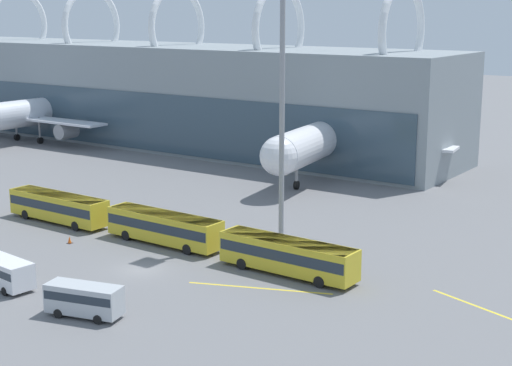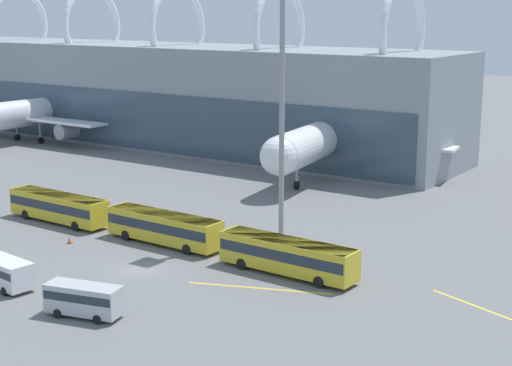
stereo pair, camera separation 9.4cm
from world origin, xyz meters
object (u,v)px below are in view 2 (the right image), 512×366
object	(u,v)px
shuttle_bus_2	(287,254)
airliner_at_gate_near	(24,113)
shuttle_bus_0	(59,206)
floodlight_mast	(282,47)
service_van_crossing	(84,298)
shuttle_bus_1	(164,226)
airliner_at_gate_far	(331,135)
service_van_foreground	(3,271)
traffic_cone_0	(69,240)

from	to	relation	value
shuttle_bus_2	airliner_at_gate_near	bearing A→B (deg)	157.64
shuttle_bus_0	floodlight_mast	distance (m)	29.45
service_van_crossing	shuttle_bus_1	bearing A→B (deg)	98.34
airliner_at_gate_near	shuttle_bus_0	size ratio (longest dim) A/B	2.90
airliner_at_gate_far	service_van_foreground	world-z (taller)	airliner_at_gate_far
shuttle_bus_0	shuttle_bus_1	world-z (taller)	same
shuttle_bus_1	service_van_crossing	size ratio (longest dim) A/B	2.10
shuttle_bus_1	floodlight_mast	world-z (taller)	floodlight_mast
shuttle_bus_0	service_van_foreground	xyz separation A→B (m)	(11.72, -16.14, -0.38)
service_van_foreground	shuttle_bus_1	bearing A→B (deg)	86.77
service_van_foreground	floodlight_mast	size ratio (longest dim) A/B	0.20
shuttle_bus_0	floodlight_mast	bearing A→B (deg)	21.47
traffic_cone_0	shuttle_bus_1	bearing A→B (deg)	33.14
airliner_at_gate_far	shuttle_bus_0	world-z (taller)	airliner_at_gate_far
floodlight_mast	service_van_foreground	bearing A→B (deg)	-113.62
shuttle_bus_0	floodlight_mast	xyz separation A→B (m)	(22.54, 8.59, 16.90)
shuttle_bus_2	floodlight_mast	world-z (taller)	floodlight_mast
service_van_foreground	airliner_at_gate_near	bearing A→B (deg)	145.71
airliner_at_gate_far	traffic_cone_0	size ratio (longest dim) A/B	54.90
airliner_at_gate_far	traffic_cone_0	world-z (taller)	airliner_at_gate_far
shuttle_bus_0	service_van_foreground	world-z (taller)	shuttle_bus_0
service_van_crossing	floodlight_mast	distance (m)	30.68
shuttle_bus_1	shuttle_bus_2	world-z (taller)	same
shuttle_bus_0	traffic_cone_0	world-z (taller)	shuttle_bus_0
shuttle_bus_2	shuttle_bus_1	bearing A→B (deg)	178.47
airliner_at_gate_far	service_van_foreground	distance (m)	55.92
floodlight_mast	airliner_at_gate_far	bearing A→B (deg)	111.01
airliner_at_gate_far	service_van_crossing	size ratio (longest dim) A/B	6.36
shuttle_bus_2	service_van_crossing	xyz separation A→B (m)	(-7.24, -16.45, -0.37)
floodlight_mast	traffic_cone_0	bearing A→B (deg)	-139.99
shuttle_bus_2	airliner_at_gate_far	bearing A→B (deg)	115.88
service_van_foreground	floodlight_mast	world-z (taller)	floodlight_mast
airliner_at_gate_near	service_van_crossing	world-z (taller)	airliner_at_gate_near
shuttle_bus_0	service_van_crossing	bearing A→B (deg)	-37.04
shuttle_bus_1	service_van_crossing	world-z (taller)	shuttle_bus_1
shuttle_bus_0	shuttle_bus_2	xyz separation A→B (m)	(28.96, -0.31, 0.00)
airliner_at_gate_near	shuttle_bus_2	bearing A→B (deg)	65.84
shuttle_bus_0	service_van_crossing	xyz separation A→B (m)	(21.72, -16.76, -0.37)
airliner_at_gate_near	service_van_foreground	world-z (taller)	airliner_at_gate_near
airliner_at_gate_far	shuttle_bus_1	world-z (taller)	airliner_at_gate_far
shuttle_bus_1	shuttle_bus_2	bearing A→B (deg)	-1.84
floodlight_mast	shuttle_bus_1	bearing A→B (deg)	-134.47
airliner_at_gate_near	shuttle_bus_1	xyz separation A→B (m)	(58.46, -31.12, -3.20)
service_van_foreground	floodlight_mast	bearing A→B (deg)	72.63
airliner_at_gate_far	shuttle_bus_1	xyz separation A→B (m)	(3.88, -39.27, -3.31)
floodlight_mast	traffic_cone_0	xyz separation A→B (m)	(-15.79, -13.26, -18.35)
shuttle_bus_0	service_van_crossing	world-z (taller)	shuttle_bus_0
airliner_at_gate_near	traffic_cone_0	bearing A→B (deg)	53.91
shuttle_bus_2	service_van_crossing	bearing A→B (deg)	-112.56
service_van_foreground	service_van_crossing	size ratio (longest dim) A/B	1.00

